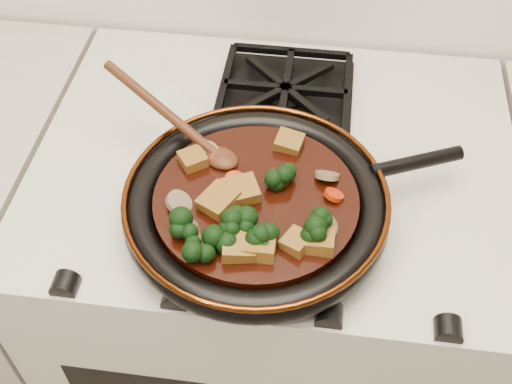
# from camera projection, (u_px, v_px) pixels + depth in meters

# --- Properties ---
(stove) EXTENTS (0.76, 0.60, 0.90)m
(stove) POSITION_uv_depth(u_px,v_px,m) (271.00, 305.00, 1.35)
(stove) COLOR beige
(stove) RESTS_ON ground
(burner_grate_front) EXTENTS (0.23, 0.23, 0.03)m
(burner_grate_front) POSITION_uv_depth(u_px,v_px,m) (265.00, 219.00, 0.91)
(burner_grate_front) COLOR black
(burner_grate_front) RESTS_ON stove
(burner_grate_back) EXTENTS (0.23, 0.23, 0.03)m
(burner_grate_back) POSITION_uv_depth(u_px,v_px,m) (285.00, 92.00, 1.10)
(burner_grate_back) COLOR black
(burner_grate_back) RESTS_ON stove
(skillet) EXTENTS (0.48, 0.37, 0.05)m
(skillet) POSITION_uv_depth(u_px,v_px,m) (257.00, 204.00, 0.89)
(skillet) COLOR black
(skillet) RESTS_ON burner_grate_front
(braising_sauce) EXTENTS (0.28, 0.28, 0.02)m
(braising_sauce) POSITION_uv_depth(u_px,v_px,m) (256.00, 202.00, 0.89)
(braising_sauce) COLOR black
(braising_sauce) RESTS_ON skillet
(tofu_cube_0) EXTENTS (0.05, 0.05, 0.03)m
(tofu_cube_0) POSITION_uv_depth(u_px,v_px,m) (238.00, 247.00, 0.82)
(tofu_cube_0) COLOR brown
(tofu_cube_0) RESTS_ON braising_sauce
(tofu_cube_1) EXTENTS (0.05, 0.05, 0.02)m
(tofu_cube_1) POSITION_uv_depth(u_px,v_px,m) (297.00, 242.00, 0.82)
(tofu_cube_1) COLOR brown
(tofu_cube_1) RESTS_ON braising_sauce
(tofu_cube_2) EXTENTS (0.05, 0.05, 0.02)m
(tofu_cube_2) POSITION_uv_depth(u_px,v_px,m) (193.00, 160.00, 0.92)
(tofu_cube_2) COLOR brown
(tofu_cube_2) RESTS_ON braising_sauce
(tofu_cube_3) EXTENTS (0.04, 0.04, 0.03)m
(tofu_cube_3) POSITION_uv_depth(u_px,v_px,m) (259.00, 247.00, 0.82)
(tofu_cube_3) COLOR brown
(tofu_cube_3) RESTS_ON braising_sauce
(tofu_cube_4) EXTENTS (0.05, 0.04, 0.03)m
(tofu_cube_4) POSITION_uv_depth(u_px,v_px,m) (289.00, 143.00, 0.94)
(tofu_cube_4) COLOR brown
(tofu_cube_4) RESTS_ON braising_sauce
(tofu_cube_5) EXTENTS (0.04, 0.04, 0.03)m
(tofu_cube_5) POSITION_uv_depth(u_px,v_px,m) (320.00, 241.00, 0.82)
(tofu_cube_5) COLOR brown
(tofu_cube_5) RESTS_ON braising_sauce
(tofu_cube_6) EXTENTS (0.06, 0.06, 0.03)m
(tofu_cube_6) POSITION_uv_depth(u_px,v_px,m) (241.00, 191.00, 0.88)
(tofu_cube_6) COLOR brown
(tofu_cube_6) RESTS_ON braising_sauce
(tofu_cube_7) EXTENTS (0.06, 0.06, 0.03)m
(tofu_cube_7) POSITION_uv_depth(u_px,v_px,m) (219.00, 202.00, 0.86)
(tofu_cube_7) COLOR brown
(tofu_cube_7) RESTS_ON braising_sauce
(broccoli_floret_0) EXTENTS (0.08, 0.07, 0.07)m
(broccoli_floret_0) POSITION_uv_depth(u_px,v_px,m) (321.00, 230.00, 0.83)
(broccoli_floret_0) COLOR black
(broccoli_floret_0) RESTS_ON braising_sauce
(broccoli_floret_1) EXTENTS (0.08, 0.09, 0.07)m
(broccoli_floret_1) POSITION_uv_depth(u_px,v_px,m) (222.00, 238.00, 0.82)
(broccoli_floret_1) COLOR black
(broccoli_floret_1) RESTS_ON braising_sauce
(broccoli_floret_2) EXTENTS (0.06, 0.06, 0.07)m
(broccoli_floret_2) POSITION_uv_depth(u_px,v_px,m) (278.00, 177.00, 0.89)
(broccoli_floret_2) COLOR black
(broccoli_floret_2) RESTS_ON braising_sauce
(broccoli_floret_3) EXTENTS (0.08, 0.07, 0.07)m
(broccoli_floret_3) POSITION_uv_depth(u_px,v_px,m) (264.00, 241.00, 0.82)
(broccoli_floret_3) COLOR black
(broccoli_floret_3) RESTS_ON braising_sauce
(broccoli_floret_4) EXTENTS (0.08, 0.09, 0.07)m
(broccoli_floret_4) POSITION_uv_depth(u_px,v_px,m) (241.00, 223.00, 0.84)
(broccoli_floret_4) COLOR black
(broccoli_floret_4) RESTS_ON braising_sauce
(broccoli_floret_5) EXTENTS (0.09, 0.09, 0.07)m
(broccoli_floret_5) POSITION_uv_depth(u_px,v_px,m) (189.00, 230.00, 0.83)
(broccoli_floret_5) COLOR black
(broccoli_floret_5) RESTS_ON braising_sauce
(broccoli_floret_6) EXTENTS (0.08, 0.09, 0.06)m
(broccoli_floret_6) POSITION_uv_depth(u_px,v_px,m) (200.00, 249.00, 0.81)
(broccoli_floret_6) COLOR black
(broccoli_floret_6) RESTS_ON braising_sauce
(carrot_coin_0) EXTENTS (0.03, 0.03, 0.02)m
(carrot_coin_0) POSITION_uv_depth(u_px,v_px,m) (334.00, 195.00, 0.88)
(carrot_coin_0) COLOR #B72205
(carrot_coin_0) RESTS_ON braising_sauce
(carrot_coin_1) EXTENTS (0.03, 0.03, 0.02)m
(carrot_coin_1) POSITION_uv_depth(u_px,v_px,m) (226.00, 186.00, 0.89)
(carrot_coin_1) COLOR #B72205
(carrot_coin_1) RESTS_ON braising_sauce
(carrot_coin_2) EXTENTS (0.03, 0.03, 0.02)m
(carrot_coin_2) POSITION_uv_depth(u_px,v_px,m) (220.00, 160.00, 0.92)
(carrot_coin_2) COLOR #B72205
(carrot_coin_2) RESTS_ON braising_sauce
(carrot_coin_3) EXTENTS (0.03, 0.03, 0.02)m
(carrot_coin_3) POSITION_uv_depth(u_px,v_px,m) (280.00, 178.00, 0.90)
(carrot_coin_3) COLOR #B72205
(carrot_coin_3) RESTS_ON braising_sauce
(carrot_coin_4) EXTENTS (0.03, 0.03, 0.02)m
(carrot_coin_4) POSITION_uv_depth(u_px,v_px,m) (235.00, 181.00, 0.89)
(carrot_coin_4) COLOR #B72205
(carrot_coin_4) RESTS_ON braising_sauce
(mushroom_slice_0) EXTENTS (0.04, 0.04, 0.03)m
(mushroom_slice_0) POSITION_uv_depth(u_px,v_px,m) (323.00, 227.00, 0.84)
(mushroom_slice_0) COLOR #776345
(mushroom_slice_0) RESTS_ON braising_sauce
(mushroom_slice_1) EXTENTS (0.04, 0.03, 0.03)m
(mushroom_slice_1) POSITION_uv_depth(u_px,v_px,m) (327.00, 176.00, 0.90)
(mushroom_slice_1) COLOR #776345
(mushroom_slice_1) RESTS_ON braising_sauce
(mushroom_slice_2) EXTENTS (0.04, 0.05, 0.03)m
(mushroom_slice_2) POSITION_uv_depth(u_px,v_px,m) (191.00, 230.00, 0.84)
(mushroom_slice_2) COLOR #776345
(mushroom_slice_2) RESTS_ON braising_sauce
(mushroom_slice_3) EXTENTS (0.04, 0.04, 0.03)m
(mushroom_slice_3) POSITION_uv_depth(u_px,v_px,m) (179.00, 203.00, 0.87)
(mushroom_slice_3) COLOR #776345
(mushroom_slice_3) RESTS_ON braising_sauce
(mushroom_slice_4) EXTENTS (0.04, 0.04, 0.03)m
(mushroom_slice_4) POSITION_uv_depth(u_px,v_px,m) (207.00, 153.00, 0.93)
(mushroom_slice_4) COLOR #776345
(mushroom_slice_4) RESTS_ON braising_sauce
(wooden_spoon) EXTENTS (0.14, 0.10, 0.23)m
(wooden_spoon) POSITION_uv_depth(u_px,v_px,m) (188.00, 131.00, 0.93)
(wooden_spoon) COLOR #45200E
(wooden_spoon) RESTS_ON braising_sauce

